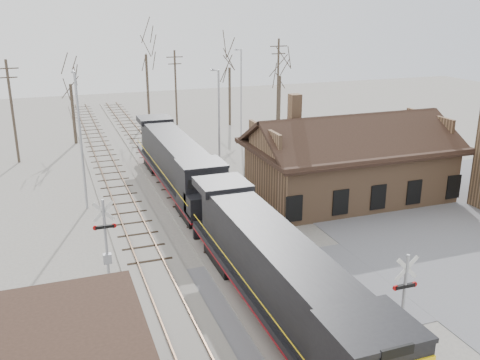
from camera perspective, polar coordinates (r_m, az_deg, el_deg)
The scene contains 19 objects.
ground at distance 27.42m, azimuth 2.40°, elevation -12.73°, with size 140.00×140.00×0.00m, color #9D988E.
road at distance 27.41m, azimuth 2.40°, elevation -12.70°, with size 60.00×9.00×0.03m, color slate.
track_main at distance 40.33m, azimuth -5.71°, elevation -2.26°, with size 3.40×90.00×0.24m.
track_siding at distance 39.55m, azimuth -12.04°, elevation -3.00°, with size 3.40×90.00×0.24m.
depot at distance 41.44m, azimuth 11.53°, elevation 1.43°, with size 15.20×9.31×7.90m.
locomotive_lead at distance 24.22m, azimuth 4.85°, elevation -11.02°, with size 2.93×19.61×4.35m.
locomotive_trailing at distance 41.73m, azimuth -6.59°, elevation 1.63°, with size 2.93×19.61×4.12m.
crossbuck_near at distance 24.50m, azimuth 17.02°, elevation -12.33°, with size 1.20×0.31×4.19m.
crossbuck_far at distance 29.70m, azimuth -14.11°, elevation -6.31°, with size 1.25×0.33×4.40m.
streetlight_a at distance 39.10m, azimuth -16.69°, elevation 4.65°, with size 0.25×2.04×9.82m.
streetlight_b at distance 45.80m, azimuth -2.31°, elevation 6.76°, with size 0.25×2.04×9.00m.
streetlight_c at distance 59.96m, azimuth 0.07°, elevation 9.76°, with size 0.25×2.04×9.56m.
utility_pole_a at distance 53.35m, azimuth -23.12°, elevation 6.89°, with size 2.00×0.24×9.51m.
utility_pole_b at distance 66.11m, azimuth -6.87°, elevation 9.89°, with size 2.00×0.24×9.01m.
utility_pole_c at distance 60.17m, azimuth 4.06°, elevation 9.97°, with size 2.00×0.24×10.66m.
tree_b at distance 58.67m, azimuth -17.74°, elevation 10.72°, with size 4.21×4.21×10.31m.
tree_c at distance 69.96m, azimuth -10.07°, elevation 14.15°, with size 5.46×5.46×13.37m.
tree_d at distance 65.08m, azimuth -1.13°, elevation 12.90°, with size 4.66×4.66×11.41m.
tree_e at distance 67.36m, azimuth 4.31°, elevation 11.79°, with size 3.83×3.83×9.38m.
Camera 1 is at (-9.09, -21.71, 14.05)m, focal length 40.00 mm.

